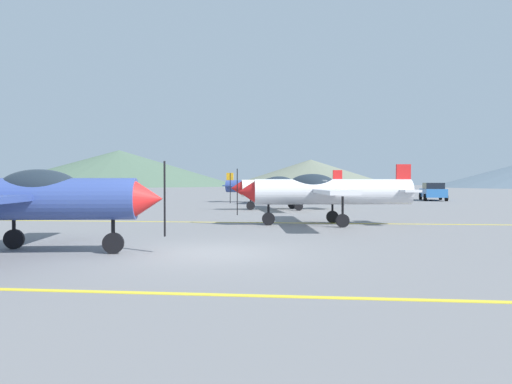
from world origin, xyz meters
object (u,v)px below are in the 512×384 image
object	(u,v)px
airplane_near	(15,197)
airplane_far	(288,187)
car_sedan	(433,191)
airplane_back	(267,186)
airplane_mid	(326,191)

from	to	relation	value
airplane_near	airplane_far	distance (m)	20.19
airplane_far	car_sedan	bearing A→B (deg)	51.73
airplane_near	car_sedan	bearing A→B (deg)	62.58
airplane_near	airplane_back	size ratio (longest dim) A/B	1.00
car_sedan	airplane_far	bearing A→B (deg)	-128.27
airplane_back	airplane_near	bearing A→B (deg)	-96.77
airplane_back	airplane_far	bearing A→B (deg)	-77.72
airplane_near	airplane_back	distance (m)	29.81
airplane_far	airplane_back	size ratio (longest dim) A/B	0.99
airplane_mid	airplane_near	bearing A→B (deg)	-131.10
airplane_mid	airplane_far	bearing A→B (deg)	100.82
airplane_back	car_sedan	distance (m)	15.85
airplane_mid	airplane_far	xyz separation A→B (m)	(-2.00, 10.48, 0.00)
airplane_far	airplane_mid	bearing A→B (deg)	-79.18
airplane_near	car_sedan	xyz separation A→B (m)	(18.30, 35.27, -0.55)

